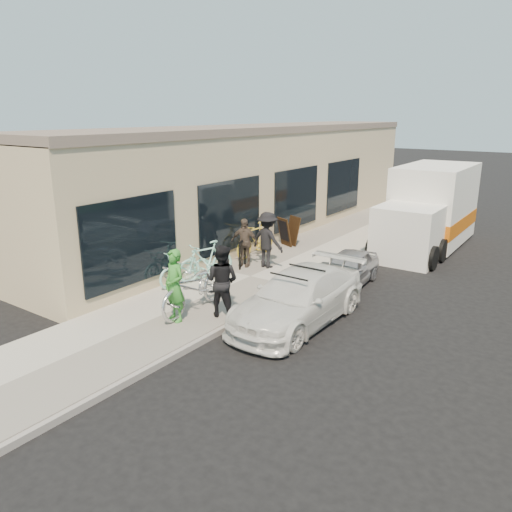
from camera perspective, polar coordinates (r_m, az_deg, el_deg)
The scene contains 17 objects.
ground at distance 11.11m, azimuth -1.38°, elevation -8.92°, with size 120.00×120.00×0.00m, color black.
sidewalk at distance 14.43m, azimuth -0.63°, elevation -2.59°, with size 3.00×34.00×0.15m, color #AAA699.
curb at distance 13.63m, azimuth 4.66°, elevation -3.83°, with size 0.12×34.00×0.13m, color gray.
storefront at distance 19.78m, azimuth 0.25°, elevation 8.62°, with size 3.60×20.00×4.22m.
bike_rack at distance 15.11m, azimuth -1.57°, elevation 0.60°, with size 0.24×0.57×0.85m.
sandwich_board at distance 17.63m, azimuth 3.70°, elevation 2.85°, with size 0.81×0.81×1.01m.
sedan_white at distance 11.52m, azimuth 4.89°, elevation -4.77°, with size 1.77×4.20×1.25m.
sedan_silver at distance 14.17m, azimuth 10.37°, elevation -1.46°, with size 1.15×2.86×0.97m, color #9E9EA3.
moving_truck at distance 18.95m, azimuth 19.18°, elevation 4.81°, with size 2.30×5.90×2.88m.
tandem_bike at distance 11.81m, azimuth -7.01°, elevation -3.52°, with size 0.80×2.30×1.21m, color silver.
woman_rider at distance 11.28m, azimuth -9.29°, elevation -3.35°, with size 0.61×0.40×1.66m, color #358B2E.
man_standing at distance 11.43m, azimuth -3.92°, elevation -2.84°, with size 0.82×0.64×1.69m, color black.
cruiser_bike_a at distance 14.06m, azimuth -5.75°, elevation -0.54°, with size 0.51×1.80×1.08m, color #99E4D2.
cruiser_bike_b at distance 13.76m, azimuth -8.04°, elevation -1.33°, with size 0.62×1.77×0.93m, color #99E4D2.
cruiser_bike_c at distance 16.26m, azimuth -0.07°, elevation 1.91°, with size 0.53×1.87×1.12m, color gold.
bystander_a at distance 15.02m, azimuth 1.32°, elevation 1.85°, with size 1.10×0.63×1.70m, color black.
bystander_b at distance 15.17m, azimuth -1.35°, elevation 1.56°, with size 0.87×0.36×1.48m, color #4F4238.
Camera 1 is at (6.04, -8.05, 4.70)m, focal length 35.00 mm.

